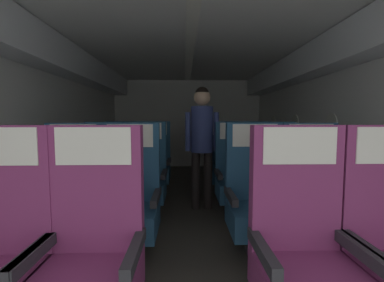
% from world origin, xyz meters
% --- Properties ---
extents(ground, '(3.80, 6.83, 0.02)m').
position_xyz_m(ground, '(0.00, 3.22, -0.01)').
color(ground, '#3D3833').
extents(fuselage_shell, '(3.68, 6.48, 2.16)m').
position_xyz_m(fuselage_shell, '(0.00, 3.49, 1.56)').
color(fuselage_shell, silver).
rests_on(fuselage_shell, ground).
extents(seat_a_left_aisle, '(0.53, 0.50, 1.13)m').
position_xyz_m(seat_a_left_aisle, '(-0.56, 1.29, 0.47)').
color(seat_a_left_aisle, '#38383D').
rests_on(seat_a_left_aisle, ground).
extents(seat_a_right_window, '(0.53, 0.50, 1.13)m').
position_xyz_m(seat_a_right_window, '(0.54, 1.28, 0.47)').
color(seat_a_right_window, '#38383D').
rests_on(seat_a_right_window, ground).
extents(seat_b_left_window, '(0.53, 0.50, 1.13)m').
position_xyz_m(seat_b_left_window, '(-1.04, 2.20, 0.47)').
color(seat_b_left_window, '#38383D').
rests_on(seat_b_left_window, ground).
extents(seat_b_left_aisle, '(0.53, 0.50, 1.13)m').
position_xyz_m(seat_b_left_aisle, '(-0.55, 2.19, 0.47)').
color(seat_b_left_aisle, '#38383D').
rests_on(seat_b_left_aisle, ground).
extents(seat_b_right_aisle, '(0.53, 0.50, 1.13)m').
position_xyz_m(seat_b_right_aisle, '(1.05, 2.21, 0.47)').
color(seat_b_right_aisle, '#38383D').
rests_on(seat_b_right_aisle, ground).
extents(seat_b_right_window, '(0.53, 0.50, 1.13)m').
position_xyz_m(seat_b_right_window, '(0.55, 2.20, 0.47)').
color(seat_b_right_window, '#38383D').
rests_on(seat_b_right_window, ground).
extents(seat_c_left_window, '(0.53, 0.50, 1.13)m').
position_xyz_m(seat_c_left_window, '(-1.04, 3.10, 0.47)').
color(seat_c_left_window, '#38383D').
rests_on(seat_c_left_window, ground).
extents(seat_c_left_aisle, '(0.53, 0.50, 1.13)m').
position_xyz_m(seat_c_left_aisle, '(-0.56, 3.12, 0.47)').
color(seat_c_left_aisle, '#38383D').
rests_on(seat_c_left_aisle, ground).
extents(seat_c_right_aisle, '(0.53, 0.50, 1.13)m').
position_xyz_m(seat_c_right_aisle, '(1.05, 3.10, 0.47)').
color(seat_c_right_aisle, '#38383D').
rests_on(seat_c_right_aisle, ground).
extents(seat_c_right_window, '(0.53, 0.50, 1.13)m').
position_xyz_m(seat_c_right_window, '(0.56, 3.10, 0.47)').
color(seat_c_right_window, '#38383D').
rests_on(seat_c_right_window, ground).
extents(seat_d_left_window, '(0.53, 0.50, 1.13)m').
position_xyz_m(seat_d_left_window, '(-1.05, 4.03, 0.47)').
color(seat_d_left_window, '#38383D').
rests_on(seat_d_left_window, ground).
extents(seat_d_left_aisle, '(0.53, 0.50, 1.13)m').
position_xyz_m(seat_d_left_aisle, '(-0.55, 4.04, 0.47)').
color(seat_d_left_aisle, '#38383D').
rests_on(seat_d_left_aisle, ground).
extents(seat_d_right_aisle, '(0.53, 0.50, 1.13)m').
position_xyz_m(seat_d_right_aisle, '(1.04, 4.03, 0.47)').
color(seat_d_right_aisle, '#38383D').
rests_on(seat_d_right_aisle, ground).
extents(seat_d_right_window, '(0.53, 0.50, 1.13)m').
position_xyz_m(seat_d_right_window, '(0.54, 4.03, 0.47)').
color(seat_d_right_window, '#38383D').
rests_on(seat_d_right_window, ground).
extents(flight_attendant, '(0.43, 0.28, 1.57)m').
position_xyz_m(flight_attendant, '(0.15, 3.33, 0.96)').
color(flight_attendant, black).
rests_on(flight_attendant, ground).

